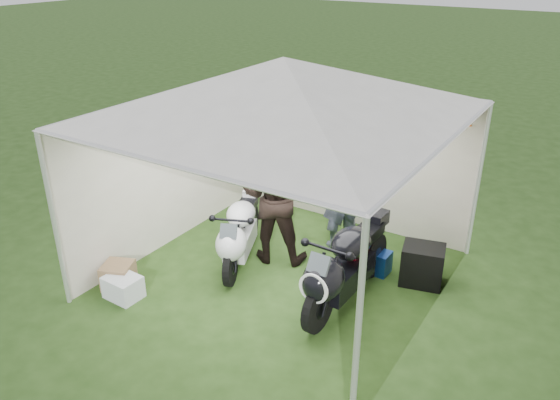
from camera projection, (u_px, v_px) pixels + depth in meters
The scene contains 10 objects.
ground at pixel (283, 275), 7.61m from camera, with size 80.00×80.00×0.00m, color #203B12.
canopy_tent at pixel (285, 92), 6.55m from camera, with size 5.66×5.66×3.00m.
motorcycle_white at pixel (239, 232), 7.70m from camera, with size 0.95×1.75×0.91m.
motorcycle_black at pixel (344, 265), 6.76m from camera, with size 0.50×2.10×1.03m.
paddock_stand at pixel (374, 261), 7.65m from camera, with size 0.44×0.27×0.33m, color #1A44BA.
person_dark_jacket at pixel (274, 195), 7.64m from camera, with size 0.98×0.76×2.01m, color black.
person_blue_jacket at pixel (342, 196), 8.05m from camera, with size 0.60×0.40×1.65m, color slate.
equipment_box at pixel (422, 265), 7.34m from camera, with size 0.55×0.44×0.55m, color black.
crate_0 at pixel (123, 287), 7.08m from camera, with size 0.45×0.35×0.30m, color silver.
crate_1 at pixel (118, 275), 7.30m from camera, with size 0.38×0.38×0.34m, color olive.
Camera 1 is at (3.43, -5.48, 4.15)m, focal length 35.00 mm.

